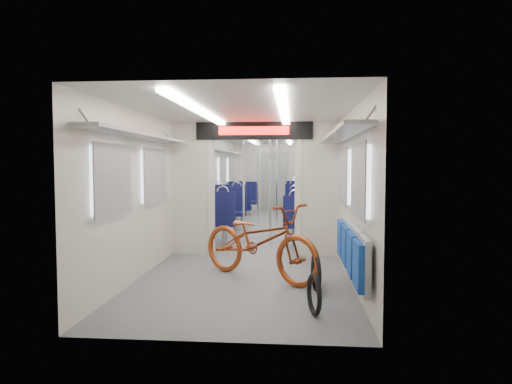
% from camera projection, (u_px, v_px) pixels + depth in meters
% --- Properties ---
extents(carriage, '(12.00, 12.02, 2.31)m').
position_uv_depth(carriage, '(262.00, 168.00, 9.65)').
color(carriage, '#515456').
rests_on(carriage, ground).
extents(bicycle, '(2.03, 1.76, 1.06)m').
position_uv_depth(bicycle, '(259.00, 241.00, 6.25)').
color(bicycle, '#933A15').
rests_on(bicycle, ground).
extents(flip_bench, '(0.12, 2.14, 0.55)m').
position_uv_depth(flip_bench, '(351.00, 250.00, 5.31)').
color(flip_bench, gray).
rests_on(flip_bench, carriage).
extents(bike_hoop_a, '(0.15, 0.44, 0.44)m').
position_uv_depth(bike_hoop_a, '(314.00, 297.00, 4.75)').
color(bike_hoop_a, black).
rests_on(bike_hoop_a, ground).
extents(bike_hoop_b, '(0.11, 0.46, 0.45)m').
position_uv_depth(bike_hoop_b, '(316.00, 275.00, 5.66)').
color(bike_hoop_b, black).
rests_on(bike_hoop_b, ground).
extents(bike_hoop_c, '(0.14, 0.48, 0.47)m').
position_uv_depth(bike_hoop_c, '(315.00, 270.00, 5.91)').
color(bike_hoop_c, black).
rests_on(bike_hoop_c, ground).
extents(seat_bay_near_left, '(0.95, 2.27, 1.16)m').
position_uv_depth(seat_bay_near_left, '(220.00, 210.00, 10.04)').
color(seat_bay_near_left, '#0B0D34').
rests_on(seat_bay_near_left, ground).
extents(seat_bay_near_right, '(0.91, 2.06, 1.10)m').
position_uv_depth(seat_bay_near_right, '(305.00, 213.00, 9.68)').
color(seat_bay_near_right, '#0B0D34').
rests_on(seat_bay_near_right, ground).
extents(seat_bay_far_left, '(0.95, 2.28, 1.16)m').
position_uv_depth(seat_bay_far_left, '(238.00, 199.00, 13.25)').
color(seat_bay_far_left, '#0B0D34').
rests_on(seat_bay_far_left, ground).
extents(seat_bay_far_right, '(0.96, 2.32, 1.18)m').
position_uv_depth(seat_bay_far_right, '(302.00, 198.00, 13.45)').
color(seat_bay_far_right, '#0B0D34').
rests_on(seat_bay_far_right, ground).
extents(stanchion_near_left, '(0.05, 0.05, 2.30)m').
position_uv_depth(stanchion_near_left, '(244.00, 186.00, 8.84)').
color(stanchion_near_left, silver).
rests_on(stanchion_near_left, ground).
extents(stanchion_near_right, '(0.04, 0.04, 2.30)m').
position_uv_depth(stanchion_near_right, '(270.00, 187.00, 8.75)').
color(stanchion_near_right, silver).
rests_on(stanchion_near_right, ground).
extents(stanchion_far_left, '(0.05, 0.05, 2.30)m').
position_uv_depth(stanchion_far_left, '(258.00, 181.00, 11.60)').
color(stanchion_far_left, silver).
rests_on(stanchion_far_left, ground).
extents(stanchion_far_right, '(0.04, 0.04, 2.30)m').
position_uv_depth(stanchion_far_right, '(277.00, 181.00, 11.72)').
color(stanchion_far_right, silver).
rests_on(stanchion_far_right, ground).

